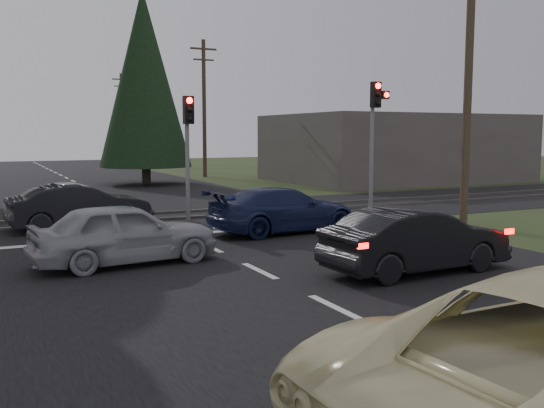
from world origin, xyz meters
TOP-DOWN VIEW (x-y plane):
  - ground at (0.00, 0.00)m, footprint 120.00×120.00m
  - road at (0.00, 10.00)m, footprint 14.00×100.00m
  - rail_corridor at (0.00, 12.00)m, footprint 120.00×8.00m
  - stop_line at (0.00, 8.20)m, footprint 13.00×0.35m
  - rail_near at (0.00, 11.20)m, footprint 120.00×0.12m
  - rail_far at (0.00, 12.80)m, footprint 120.00×0.12m
  - traffic_signal_right at (7.55, 9.47)m, footprint 0.68×0.48m
  - traffic_signal_center at (1.00, 10.68)m, footprint 0.32×0.48m
  - utility_pole_near at (8.50, 6.00)m, footprint 1.80×0.26m
  - utility_pole_mid at (8.50, 30.00)m, footprint 1.80×0.26m
  - utility_pole_far at (8.50, 55.00)m, footprint 1.80×0.26m
  - conifer_tree at (3.50, 26.00)m, footprint 5.20×5.20m
  - building_right at (18.00, 22.00)m, footprint 14.00×10.00m
  - dark_hatchback at (2.89, 1.47)m, footprint 4.16×1.58m
  - silver_car at (-2.39, 4.96)m, footprint 4.22×2.04m
  - blue_sedan at (2.77, 7.30)m, footprint 4.70×2.21m
  - dark_car_far at (-2.49, 10.60)m, footprint 4.27×1.74m

SIDE VIEW (x-z plane):
  - ground at x=0.00m, z-range 0.00..0.00m
  - road at x=0.00m, z-range 0.00..0.01m
  - rail_corridor at x=0.00m, z-range 0.00..0.01m
  - stop_line at x=0.00m, z-range 0.01..0.01m
  - rail_near at x=0.00m, z-range 0.00..0.10m
  - rail_far at x=0.00m, z-range 0.00..0.10m
  - blue_sedan at x=2.77m, z-range 0.00..1.33m
  - dark_hatchback at x=2.89m, z-range 0.00..1.35m
  - dark_car_far at x=-2.49m, z-range 0.00..1.38m
  - silver_car at x=-2.39m, z-range 0.00..1.39m
  - building_right at x=18.00m, z-range 0.00..4.00m
  - traffic_signal_center at x=1.00m, z-range 0.76..4.86m
  - traffic_signal_right at x=7.55m, z-range 0.96..5.66m
  - utility_pole_near at x=8.50m, z-range 0.23..9.23m
  - utility_pole_mid at x=8.50m, z-range 0.23..9.23m
  - utility_pole_far at x=8.50m, z-range 0.23..9.23m
  - conifer_tree at x=3.50m, z-range 0.49..11.49m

